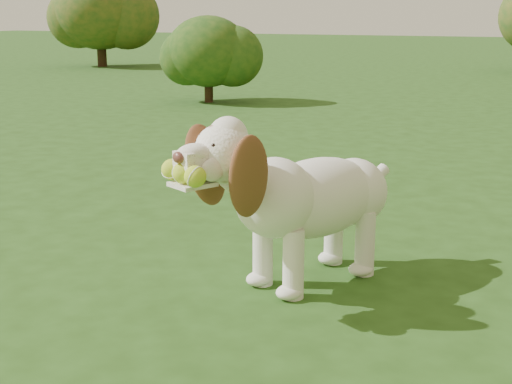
% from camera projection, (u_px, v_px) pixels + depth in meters
% --- Properties ---
extents(ground, '(80.00, 80.00, 0.00)m').
position_uv_depth(ground, '(210.00, 286.00, 3.46)').
color(ground, '#214313').
rests_on(ground, ground).
extents(dog, '(0.82, 1.27, 0.86)m').
position_uv_depth(dog, '(300.00, 193.00, 3.38)').
color(dog, white).
rests_on(dog, ground).
extents(shrub_a, '(1.22, 1.22, 1.26)m').
position_uv_depth(shrub_a, '(208.00, 52.00, 10.45)').
color(shrub_a, '#382314').
rests_on(shrub_a, ground).
extents(shrub_g, '(2.21, 2.21, 2.29)m').
position_uv_depth(shrub_g, '(100.00, 11.00, 17.44)').
color(shrub_g, '#382314').
rests_on(shrub_g, ground).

